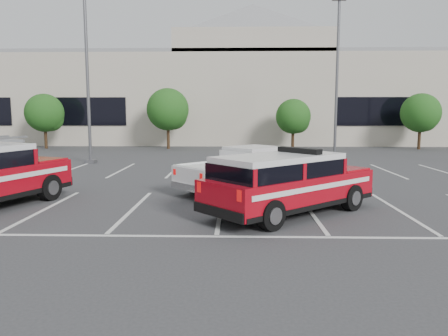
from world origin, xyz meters
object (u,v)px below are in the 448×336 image
object	(u,v)px
tree_mid_right	(294,118)
light_pole_left	(87,72)
tree_left	(46,114)
tree_mid_left	(169,111)
fire_chief_suv	(288,188)
convention_building	(233,94)
tree_right	(422,114)
light_pole_mid	(337,77)
white_pickup	(245,173)

from	to	relation	value
tree_mid_right	light_pole_left	xyz separation A→B (m)	(-13.09, -10.05, 2.68)
tree_mid_right	tree_left	bearing A→B (deg)	180.00
tree_mid_left	fire_chief_suv	xyz separation A→B (m)	(6.89, -22.53, -2.25)
tree_mid_right	fire_chief_suv	world-z (taller)	tree_mid_right
light_pole_left	convention_building	bearing A→B (deg)	67.61
tree_left	fire_chief_suv	world-z (taller)	tree_left
tree_mid_left	light_pole_left	distance (m)	10.73
tree_mid_left	fire_chief_suv	distance (m)	23.67
fire_chief_suv	tree_left	bearing A→B (deg)	175.16
light_pole_left	tree_mid_right	bearing A→B (deg)	37.50
convention_building	tree_right	xyz separation A→B (m)	(14.91, -9.82, -1.95)
tree_right	light_pole_left	xyz separation A→B (m)	(-23.09, -10.05, 2.41)
light_pole_mid	white_pickup	distance (m)	14.76
tree_right	white_pickup	world-z (taller)	tree_right
tree_mid_right	white_pickup	bearing A→B (deg)	-102.88
tree_left	light_pole_left	size ratio (longest dim) A/B	0.43
tree_mid_right	fire_chief_suv	xyz separation A→B (m)	(-3.11, -22.53, -1.72)
light_pole_left	fire_chief_suv	distance (m)	16.58
tree_mid_right	tree_right	bearing A→B (deg)	0.00
fire_chief_suv	white_pickup	xyz separation A→B (m)	(-1.16, 3.86, -0.13)
light_pole_mid	fire_chief_suv	world-z (taller)	light_pole_mid
convention_building	light_pole_left	distance (m)	21.49
convention_building	tree_mid_left	bearing A→B (deg)	-117.40
convention_building	tree_mid_left	world-z (taller)	convention_building
tree_mid_right	tree_right	xyz separation A→B (m)	(10.00, 0.00, 0.27)
tree_mid_right	white_pickup	size ratio (longest dim) A/B	0.77
tree_right	light_pole_left	size ratio (longest dim) A/B	0.43
tree_mid_left	white_pickup	bearing A→B (deg)	-72.93
tree_mid_left	light_pole_left	bearing A→B (deg)	-107.10
tree_mid_left	tree_right	bearing A→B (deg)	-0.00
tree_right	light_pole_mid	world-z (taller)	light_pole_mid
tree_mid_right	convention_building	bearing A→B (deg)	116.57
convention_building	light_pole_left	size ratio (longest dim) A/B	5.86
tree_mid_left	white_pickup	xyz separation A→B (m)	(5.73, -18.67, -2.38)
light_pole_mid	white_pickup	bearing A→B (deg)	-116.08
tree_mid_right	tree_right	world-z (taller)	tree_right
white_pickup	tree_left	bearing A→B (deg)	176.92
tree_left	tree_mid_left	size ratio (longest dim) A/B	0.91
tree_mid_right	tree_right	size ratio (longest dim) A/B	0.90
convention_building	light_pole_mid	distance (m)	17.27
tree_right	white_pickup	bearing A→B (deg)	-127.39
tree_mid_left	light_pole_mid	xyz separation A→B (m)	(11.91, -6.05, 2.14)
light_pole_mid	fire_chief_suv	size ratio (longest dim) A/B	1.89
tree_right	white_pickup	distance (m)	23.59
fire_chief_suv	white_pickup	world-z (taller)	fire_chief_suv
white_pickup	tree_mid_right	bearing A→B (deg)	123.92
convention_building	tree_left	world-z (taller)	convention_building
tree_mid_left	tree_mid_right	xyz separation A→B (m)	(10.00, -0.00, -0.54)
tree_mid_left	white_pickup	distance (m)	19.67
convention_building	light_pole_mid	world-z (taller)	convention_building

